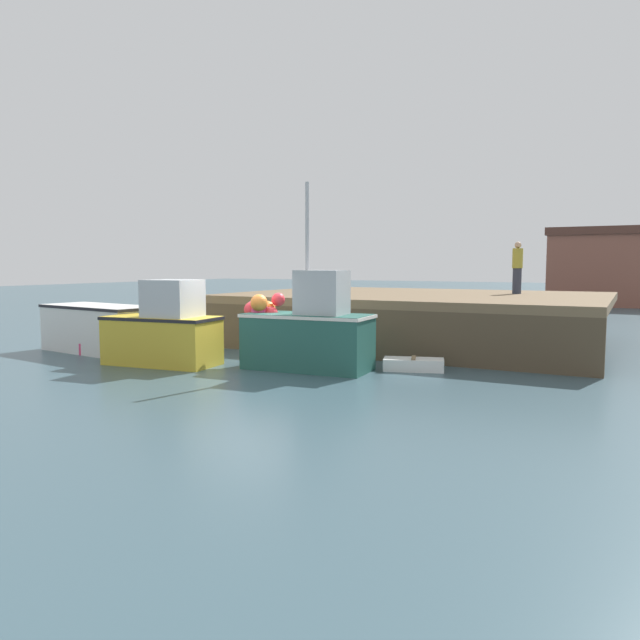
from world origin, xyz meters
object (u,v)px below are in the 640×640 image
object	(u,v)px
rowboat	(414,364)
mooring_buoy_foreground	(87,346)
fishing_boat_near_left	(100,327)
dockworker	(517,268)
fishing_boat_mid	(306,331)
fishing_boat_near_right	(164,331)

from	to	relation	value
rowboat	mooring_buoy_foreground	distance (m)	9.60
fishing_boat_near_left	rowboat	xyz separation A→B (m)	(9.45, 1.36, -0.60)
mooring_buoy_foreground	dockworker	bearing A→B (deg)	38.78
dockworker	fishing_boat_near_left	bearing A→B (deg)	-143.14
fishing_boat_near_left	dockworker	bearing A→B (deg)	36.86
fishing_boat_near_left	dockworker	distance (m)	13.55
fishing_boat_mid	rowboat	bearing A→B (deg)	23.76
rowboat	mooring_buoy_foreground	world-z (taller)	mooring_buoy_foreground
mooring_buoy_foreground	fishing_boat_near_right	bearing A→B (deg)	-5.71
fishing_boat_near_left	fishing_boat_near_right	bearing A→B (deg)	-14.62
fishing_boat_near_left	rowboat	bearing A→B (deg)	8.20
fishing_boat_mid	mooring_buoy_foreground	distance (m)	7.02
rowboat	fishing_boat_mid	bearing A→B (deg)	-156.24
fishing_boat_near_right	dockworker	world-z (taller)	dockworker
fishing_boat_near_right	rowboat	xyz separation A→B (m)	(6.11, 2.23, -0.75)
fishing_boat_mid	dockworker	world-z (taller)	fishing_boat_mid
fishing_boat_near_right	fishing_boat_mid	size ratio (longest dim) A/B	0.67
fishing_boat_near_right	dockworker	size ratio (longest dim) A/B	1.81
dockworker	mooring_buoy_foreground	size ratio (longest dim) A/B	2.95
mooring_buoy_foreground	fishing_boat_near_left	bearing A→B (deg)	94.85
fishing_boat_near_right	mooring_buoy_foreground	bearing A→B (deg)	174.29
fishing_boat_near_right	dockworker	xyz separation A→B (m)	(7.41, 8.93, 1.63)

